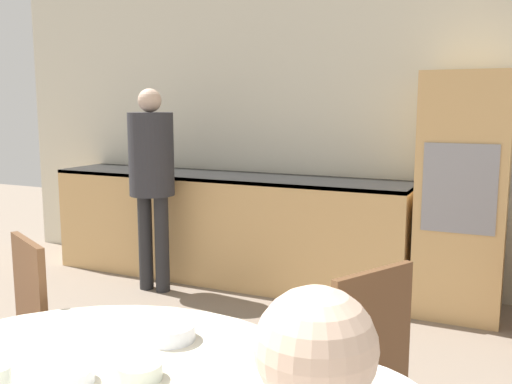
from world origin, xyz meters
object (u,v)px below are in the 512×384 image
chair_far_right (352,379)px  oven_unit (463,195)px  bowl_centre (66,376)px  bowl_far (170,332)px  chair_far_left (11,343)px  bowl_near (139,371)px  person_standing (152,168)px

chair_far_right → oven_unit: bearing=-156.2°
bowl_centre → bowl_far: bearing=75.6°
chair_far_left → bowl_centre: chair_far_left is taller
oven_unit → chair_far_left: (-1.51, -2.64, -0.34)m
chair_far_right → bowl_near: chair_far_right is taller
chair_far_left → person_standing: size_ratio=0.58×
person_standing → bowl_far: person_standing is taller
oven_unit → chair_far_right: (-0.14, -2.35, -0.34)m
bowl_near → bowl_centre: 0.20m
bowl_far → oven_unit: bearing=76.5°
oven_unit → chair_far_right: bearing=-93.5°
chair_far_right → bowl_near: bearing=-6.9°
bowl_centre → chair_far_right: bearing=51.1°
person_standing → bowl_centre: bearing=-59.2°
chair_far_right → bowl_centre: (-0.61, -0.76, 0.23)m
chair_far_left → person_standing: bearing=137.8°
chair_far_left → bowl_near: chair_far_left is taller
oven_unit → bowl_centre: 3.21m
oven_unit → bowl_near: size_ratio=13.19×
chair_far_left → bowl_far: size_ratio=5.60×
oven_unit → bowl_centre: (-0.76, -3.11, -0.11)m
bowl_near → person_standing: bearing=124.6°
bowl_near → chair_far_right: bearing=55.9°
bowl_centre → bowl_near: bearing=32.1°
chair_far_right → chair_far_left: bearing=-50.8°
oven_unit → bowl_centre: bearing=-103.6°
oven_unit → bowl_far: oven_unit is taller
oven_unit → person_standing: size_ratio=1.06×
chair_far_left → bowl_centre: bearing=-4.1°
bowl_far → person_standing: bearing=126.5°
person_standing → oven_unit: bearing=12.9°
chair_far_right → bowl_far: chair_far_right is taller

